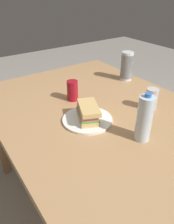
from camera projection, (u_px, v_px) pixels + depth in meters
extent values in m
plane|color=gray|center=(100.00, 203.00, 1.57)|extent=(8.00, 8.00, 0.00)
cube|color=tan|center=(105.00, 117.00, 1.19)|extent=(1.56, 1.07, 0.04)
cylinder|color=#977049|center=(94.00, 104.00, 2.10)|extent=(0.07, 0.07, 0.72)
cylinder|color=white|center=(87.00, 119.00, 1.12)|extent=(0.26, 0.26, 0.01)
cube|color=#DBB26B|center=(87.00, 116.00, 1.11)|extent=(0.19, 0.15, 0.02)
cube|color=#599E3F|center=(87.00, 114.00, 1.10)|extent=(0.18, 0.14, 0.01)
cube|color=#C6727A|center=(87.00, 111.00, 1.09)|extent=(0.18, 0.14, 0.02)
cube|color=yellow|center=(87.00, 109.00, 1.09)|extent=(0.17, 0.13, 0.01)
cube|color=#DBB26B|center=(89.00, 108.00, 1.07)|extent=(0.19, 0.15, 0.02)
cylinder|color=maroon|center=(72.00, 91.00, 1.28)|extent=(0.07, 0.07, 0.12)
cylinder|color=silver|center=(144.00, 119.00, 0.94)|extent=(0.07, 0.07, 0.21)
cylinder|color=blue|center=(148.00, 95.00, 0.88)|extent=(0.03, 0.03, 0.02)
cylinder|color=silver|center=(126.00, 73.00, 1.56)|extent=(0.08, 0.08, 0.09)
cylinder|color=silver|center=(126.00, 71.00, 1.55)|extent=(0.08, 0.08, 0.09)
cylinder|color=silver|center=(126.00, 69.00, 1.55)|extent=(0.08, 0.08, 0.09)
cylinder|color=silver|center=(127.00, 66.00, 1.54)|extent=(0.08, 0.08, 0.09)
cylinder|color=silver|center=(127.00, 64.00, 1.53)|extent=(0.08, 0.08, 0.09)
cylinder|color=silver|center=(127.00, 61.00, 1.52)|extent=(0.08, 0.08, 0.09)
cylinder|color=silver|center=(127.00, 59.00, 1.51)|extent=(0.08, 0.08, 0.09)
cylinder|color=silver|center=(151.00, 99.00, 1.19)|extent=(0.07, 0.07, 0.12)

